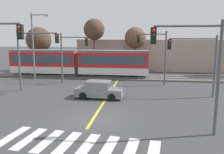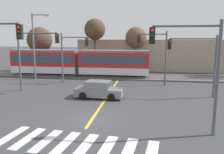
# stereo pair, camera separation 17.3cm
# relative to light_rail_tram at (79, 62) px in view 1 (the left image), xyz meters

# --- Properties ---
(ground_plane) EXTENTS (200.00, 200.00, 0.00)m
(ground_plane) POSITION_rel_light_rail_tram_xyz_m (5.48, -15.96, -2.05)
(ground_plane) COLOR #3D3D3F
(track_bed) EXTENTS (120.00, 4.00, 0.18)m
(track_bed) POSITION_rel_light_rail_tram_xyz_m (5.48, 0.01, -1.96)
(track_bed) COLOR #56514C
(track_bed) RESTS_ON ground
(rail_near) EXTENTS (120.00, 0.08, 0.10)m
(rail_near) POSITION_rel_light_rail_tram_xyz_m (5.48, -0.71, -1.82)
(rail_near) COLOR #939399
(rail_near) RESTS_ON track_bed
(rail_far) EXTENTS (120.00, 0.08, 0.10)m
(rail_far) POSITION_rel_light_rail_tram_xyz_m (5.48, 0.73, -1.82)
(rail_far) COLOR #939399
(rail_far) RESTS_ON track_bed
(light_rail_tram) EXTENTS (18.50, 2.64, 3.43)m
(light_rail_tram) POSITION_rel_light_rail_tram_xyz_m (0.00, 0.00, 0.00)
(light_rail_tram) COLOR silver
(light_rail_tram) RESTS_ON track_bed
(crosswalk_stripe_0) EXTENTS (0.87, 2.85, 0.01)m
(crosswalk_stripe_0) POSITION_rel_light_rail_tram_xyz_m (1.66, -19.31, -2.04)
(crosswalk_stripe_0) COLOR silver
(crosswalk_stripe_0) RESTS_ON ground
(crosswalk_stripe_1) EXTENTS (0.87, 2.85, 0.01)m
(crosswalk_stripe_1) POSITION_rel_light_rail_tram_xyz_m (2.75, -19.43, -2.04)
(crosswalk_stripe_1) COLOR silver
(crosswalk_stripe_1) RESTS_ON ground
(crosswalk_stripe_2) EXTENTS (0.87, 2.85, 0.01)m
(crosswalk_stripe_2) POSITION_rel_light_rail_tram_xyz_m (3.84, -19.56, -2.04)
(crosswalk_stripe_2) COLOR silver
(crosswalk_stripe_2) RESTS_ON ground
(crosswalk_stripe_3) EXTENTS (0.87, 2.85, 0.01)m
(crosswalk_stripe_3) POSITION_rel_light_rail_tram_xyz_m (4.94, -19.68, -2.04)
(crosswalk_stripe_3) COLOR silver
(crosswalk_stripe_3) RESTS_ON ground
(crosswalk_stripe_4) EXTENTS (0.87, 2.85, 0.01)m
(crosswalk_stripe_4) POSITION_rel_light_rail_tram_xyz_m (6.03, -19.81, -2.04)
(crosswalk_stripe_4) COLOR silver
(crosswalk_stripe_4) RESTS_ON ground
(crosswalk_stripe_5) EXTENTS (0.87, 2.85, 0.01)m
(crosswalk_stripe_5) POSITION_rel_light_rail_tram_xyz_m (7.12, -19.93, -2.04)
(crosswalk_stripe_5) COLOR silver
(crosswalk_stripe_5) RESTS_ON ground
(crosswalk_stripe_6) EXTENTS (0.87, 2.85, 0.01)m
(crosswalk_stripe_6) POSITION_rel_light_rail_tram_xyz_m (8.22, -20.05, -2.04)
(crosswalk_stripe_6) COLOR silver
(crosswalk_stripe_6) RESTS_ON ground
(crosswalk_stripe_7) EXTENTS (0.87, 2.85, 0.01)m
(crosswalk_stripe_7) POSITION_rel_light_rail_tram_xyz_m (9.31, -20.18, -2.04)
(crosswalk_stripe_7) COLOR silver
(crosswalk_stripe_7) RESTS_ON ground
(lane_centre_line) EXTENTS (0.20, 15.75, 0.01)m
(lane_centre_line) POSITION_rel_light_rail_tram_xyz_m (5.48, -9.87, -2.05)
(lane_centre_line) COLOR gold
(lane_centre_line) RESTS_ON ground
(sedan_crossing) EXTENTS (4.29, 2.09, 1.52)m
(sedan_crossing) POSITION_rel_light_rail_tram_xyz_m (4.84, -10.52, -1.35)
(sedan_crossing) COLOR gray
(sedan_crossing) RESTS_ON ground
(traffic_light_far_right) EXTENTS (3.25, 0.38, 5.98)m
(traffic_light_far_right) POSITION_rel_light_rail_tram_xyz_m (9.95, -4.12, 1.91)
(traffic_light_far_right) COLOR #515459
(traffic_light_far_right) RESTS_ON ground
(traffic_light_mid_right) EXTENTS (4.25, 0.38, 5.52)m
(traffic_light_mid_right) POSITION_rel_light_rail_tram_xyz_m (13.40, -8.93, 1.70)
(traffic_light_mid_right) COLOR #515459
(traffic_light_mid_right) RESTS_ON ground
(traffic_light_far_left) EXTENTS (3.25, 0.38, 5.77)m
(traffic_light_far_left) POSITION_rel_light_rail_tram_xyz_m (0.27, -4.23, 1.73)
(traffic_light_far_left) COLOR #515459
(traffic_light_far_left) RESTS_ON ground
(traffic_light_near_right) EXTENTS (3.75, 0.38, 6.28)m
(traffic_light_near_right) POSITION_rel_light_rail_tram_xyz_m (11.50, -17.54, 2.14)
(traffic_light_near_right) COLOR #515459
(traffic_light_near_right) RESTS_ON ground
(traffic_light_mid_left) EXTENTS (4.25, 0.38, 6.03)m
(traffic_light_mid_left) POSITION_rel_light_rail_tram_xyz_m (-2.06, -8.91, 2.02)
(traffic_light_mid_left) COLOR #515459
(traffic_light_mid_left) RESTS_ON ground
(street_lamp_west) EXTENTS (2.36, 0.28, 8.19)m
(street_lamp_west) POSITION_rel_light_rail_tram_xyz_m (-4.88, -2.54, 2.64)
(street_lamp_west) COLOR slate
(street_lamp_west) RESTS_ON ground
(bare_tree_far_west) EXTENTS (3.87, 3.87, 6.79)m
(bare_tree_far_west) POSITION_rel_light_rail_tram_xyz_m (-7.46, 4.20, 2.79)
(bare_tree_far_west) COLOR brown
(bare_tree_far_west) RESTS_ON ground
(bare_tree_west) EXTENTS (3.10, 3.10, 7.94)m
(bare_tree_west) POSITION_rel_light_rail_tram_xyz_m (1.29, 4.01, 4.28)
(bare_tree_west) COLOR brown
(bare_tree_west) RESTS_ON ground
(bare_tree_east) EXTENTS (3.12, 3.12, 6.74)m
(bare_tree_east) POSITION_rel_light_rail_tram_xyz_m (7.31, 4.46, 3.09)
(bare_tree_east) COLOR brown
(bare_tree_east) RESTS_ON ground
(building_backdrop_far) EXTENTS (23.71, 6.00, 4.91)m
(building_backdrop_far) POSITION_rel_light_rail_tram_xyz_m (9.87, 8.97, 0.40)
(building_backdrop_far) COLOR tan
(building_backdrop_far) RESTS_ON ground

